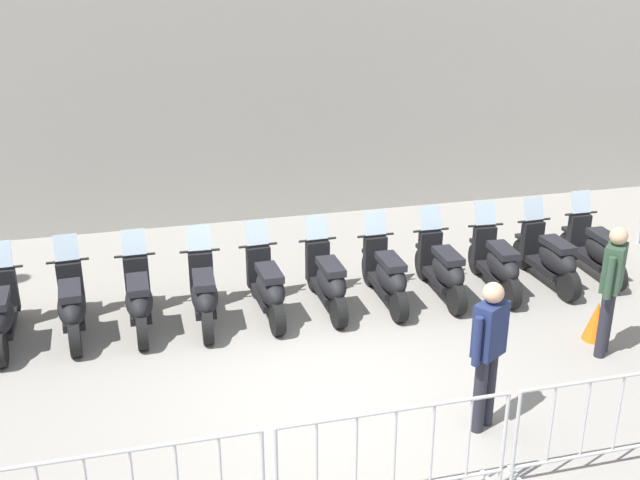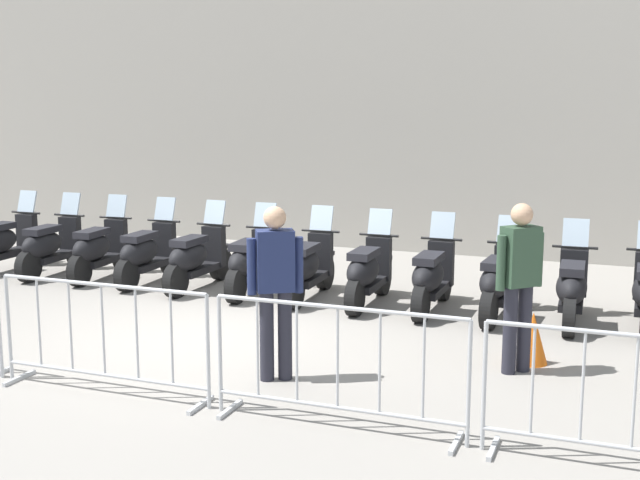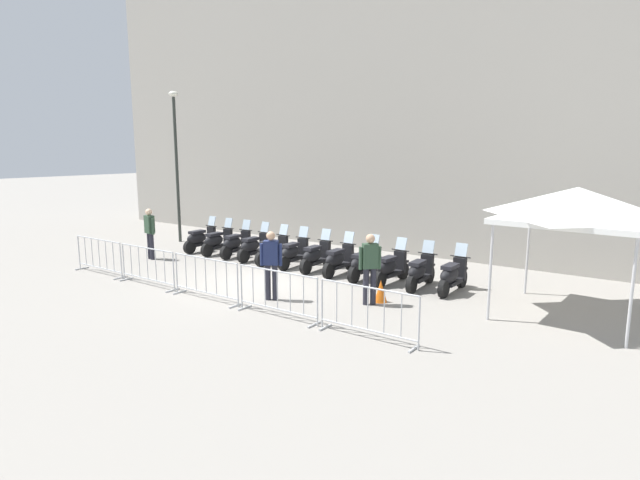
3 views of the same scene
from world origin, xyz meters
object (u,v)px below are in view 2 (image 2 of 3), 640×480
(officer_by_barriers, at_px, (519,278))
(traffic_cone, at_px, (533,338))
(barrier_segment_3, at_px, (337,368))
(motorcycle_1, at_px, (50,247))
(motorcycle_4, at_px, (196,259))
(barrier_segment_4, at_px, (634,404))
(motorcycle_3, at_px, (147,254))
(motorcycle_7, at_px, (368,273))
(barrier_segment_2, at_px, (103,339))
(motorcycle_6, at_px, (308,267))
(motorcycle_8, at_px, (432,278))
(officer_near_row_end, at_px, (275,283))
(motorcycle_10, at_px, (572,289))
(motorcycle_9, at_px, (499,283))
(motorcycle_5, at_px, (251,263))
(motorcycle_0, at_px, (5,243))

(officer_by_barriers, height_order, traffic_cone, officer_by_barriers)
(barrier_segment_3, bearing_deg, motorcycle_1, 149.02)
(motorcycle_1, distance_m, motorcycle_4, 2.60)
(motorcycle_1, distance_m, barrier_segment_4, 9.50)
(motorcycle_3, height_order, motorcycle_4, same)
(motorcycle_7, height_order, barrier_segment_2, motorcycle_7)
(motorcycle_6, height_order, barrier_segment_2, motorcycle_6)
(barrier_segment_3, height_order, barrier_segment_4, same)
(motorcycle_8, relative_size, officer_near_row_end, 1.00)
(motorcycle_8, xyz_separation_m, barrier_segment_4, (2.65, -3.92, 0.07))
(motorcycle_3, distance_m, traffic_cone, 6.09)
(motorcycle_10, relative_size, officer_near_row_end, 1.00)
(barrier_segment_2, bearing_deg, motorcycle_9, 55.44)
(barrier_segment_2, bearing_deg, motorcycle_8, 64.17)
(motorcycle_4, bearing_deg, motorcycle_3, 178.41)
(motorcycle_4, bearing_deg, barrier_segment_2, -69.73)
(motorcycle_5, bearing_deg, traffic_cone, -20.41)
(motorcycle_3, relative_size, barrier_segment_2, 0.77)
(motorcycle_1, height_order, barrier_segment_2, motorcycle_1)
(motorcycle_4, xyz_separation_m, motorcycle_6, (1.74, 0.08, 0.00))
(motorcycle_1, bearing_deg, motorcycle_5, 1.77)
(motorcycle_1, bearing_deg, motorcycle_6, 1.91)
(motorcycle_0, xyz_separation_m, motorcycle_9, (7.81, 0.25, 0.00))
(motorcycle_1, height_order, motorcycle_3, same)
(motorcycle_7, xyz_separation_m, barrier_segment_4, (3.52, -3.89, 0.07))
(motorcycle_3, xyz_separation_m, traffic_cone, (5.90, -1.53, -0.18))
(motorcycle_0, bearing_deg, barrier_segment_3, -27.56)
(motorcycle_3, relative_size, traffic_cone, 3.14)
(motorcycle_1, bearing_deg, barrier_segment_4, -23.22)
(motorcycle_1, bearing_deg, officer_by_barriers, -13.36)
(motorcycle_10, height_order, barrier_segment_3, motorcycle_10)
(motorcycle_9, distance_m, barrier_segment_2, 5.04)
(motorcycle_9, height_order, barrier_segment_2, motorcycle_9)
(barrier_segment_4, relative_size, officer_near_row_end, 1.29)
(motorcycle_10, xyz_separation_m, officer_by_barriers, (-0.29, -2.04, 0.53))
(motorcycle_0, relative_size, motorcycle_9, 1.00)
(motorcycle_5, height_order, motorcycle_7, same)
(motorcycle_5, xyz_separation_m, motorcycle_10, (4.34, 0.15, 0.00))
(officer_by_barriers, bearing_deg, motorcycle_7, 140.19)
(motorcycle_3, xyz_separation_m, barrier_segment_4, (6.99, -3.83, 0.07))
(motorcycle_1, xyz_separation_m, barrier_segment_3, (6.40, -3.84, 0.07))
(officer_near_row_end, bearing_deg, barrier_segment_3, -41.11)
(motorcycle_1, relative_size, motorcycle_8, 1.00)
(motorcycle_7, height_order, officer_by_barriers, officer_by_barriers)
(motorcycle_0, relative_size, motorcycle_8, 1.00)
(motorcycle_5, bearing_deg, officer_near_row_end, -58.02)
(motorcycle_6, height_order, officer_near_row_end, officer_near_row_end)
(motorcycle_6, bearing_deg, traffic_cone, -25.70)
(motorcycle_0, distance_m, motorcycle_10, 8.69)
(motorcycle_8, height_order, motorcycle_9, same)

